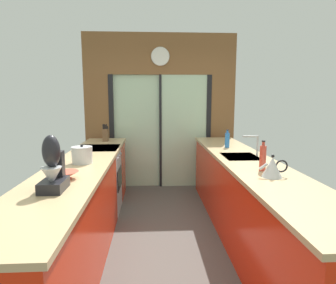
# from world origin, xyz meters

# --- Properties ---
(ground_plane) EXTENTS (5.04, 7.60, 0.02)m
(ground_plane) POSITION_xyz_m (0.00, 0.60, -0.01)
(ground_plane) COLOR #4C4742
(back_wall_unit) EXTENTS (2.64, 0.12, 2.70)m
(back_wall_unit) POSITION_xyz_m (0.00, 2.40, 1.53)
(back_wall_unit) COLOR brown
(back_wall_unit) RESTS_ON ground_plane
(left_counter_run) EXTENTS (0.62, 3.80, 0.92)m
(left_counter_run) POSITION_xyz_m (-0.91, 0.13, 0.47)
(left_counter_run) COLOR red
(left_counter_run) RESTS_ON ground_plane
(right_counter_run) EXTENTS (0.62, 3.80, 0.92)m
(right_counter_run) POSITION_xyz_m (0.91, 0.30, 0.46)
(right_counter_run) COLOR red
(right_counter_run) RESTS_ON ground_plane
(sink_faucet) EXTENTS (0.19, 0.02, 0.25)m
(sink_faucet) POSITION_xyz_m (1.06, 0.55, 1.09)
(sink_faucet) COLOR #B7BABC
(sink_faucet) RESTS_ON right_counter_run
(oven_range) EXTENTS (0.60, 0.60, 0.92)m
(oven_range) POSITION_xyz_m (-0.91, 1.25, 0.46)
(oven_range) COLOR #B7BABC
(oven_range) RESTS_ON ground_plane
(mixing_bowl) EXTENTS (0.22, 0.22, 0.06)m
(mixing_bowl) POSITION_xyz_m (-0.89, -0.32, 0.96)
(mixing_bowl) COLOR #BC4C38
(mixing_bowl) RESTS_ON left_counter_run
(knife_block) EXTENTS (0.09, 0.14, 0.27)m
(knife_block) POSITION_xyz_m (-0.89, 1.87, 1.02)
(knife_block) COLOR brown
(knife_block) RESTS_ON left_counter_run
(stand_mixer) EXTENTS (0.17, 0.27, 0.42)m
(stand_mixer) POSITION_xyz_m (-0.89, -0.62, 1.08)
(stand_mixer) COLOR black
(stand_mixer) RESTS_ON left_counter_run
(stock_pot) EXTENTS (0.22, 0.22, 0.20)m
(stock_pot) POSITION_xyz_m (-0.89, 0.29, 1.01)
(stock_pot) COLOR #B7BABC
(stock_pot) RESTS_ON left_counter_run
(kettle) EXTENTS (0.26, 0.17, 0.20)m
(kettle) POSITION_xyz_m (0.89, -0.35, 1.01)
(kettle) COLOR #B7BABC
(kettle) RESTS_ON right_counter_run
(soap_bottle_near) EXTENTS (0.06, 0.06, 0.29)m
(soap_bottle_near) POSITION_xyz_m (0.89, -0.13, 1.05)
(soap_bottle_near) COLOR #B23D2D
(soap_bottle_near) RESTS_ON right_counter_run
(soap_bottle_far) EXTENTS (0.06, 0.06, 0.25)m
(soap_bottle_far) POSITION_xyz_m (0.89, 1.17, 1.03)
(soap_bottle_far) COLOR #286BB7
(soap_bottle_far) RESTS_ON right_counter_run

